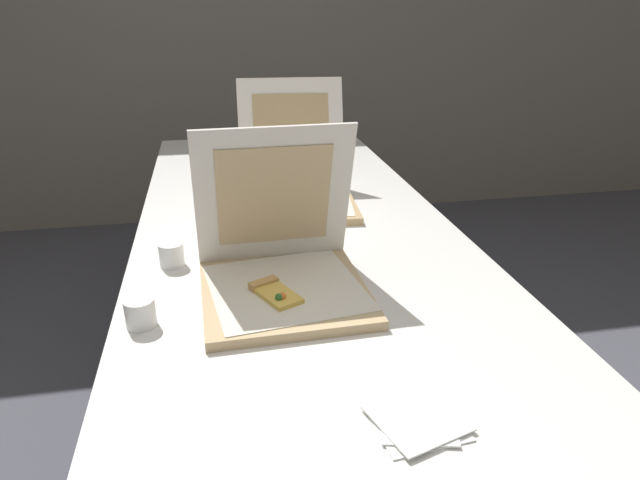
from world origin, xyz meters
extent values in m
cube|color=gray|center=(0.00, 2.90, 1.30)|extent=(10.00, 0.10, 2.60)
cube|color=silver|center=(0.00, 0.67, 0.74)|extent=(0.89, 2.44, 0.03)
cylinder|color=#38383D|center=(-0.37, 1.82, 0.36)|extent=(0.04, 0.04, 0.72)
cylinder|color=#38383D|center=(0.37, 1.82, 0.36)|extent=(0.04, 0.04, 0.72)
cube|color=tan|center=(-0.09, 0.33, 0.76)|extent=(0.36, 0.36, 0.02)
cube|color=silver|center=(-0.09, 0.33, 0.77)|extent=(0.35, 0.35, 0.00)
cube|color=silver|center=(-0.09, 0.45, 0.94)|extent=(0.35, 0.12, 0.34)
cube|color=tan|center=(-0.09, 0.44, 0.94)|extent=(0.25, 0.08, 0.24)
cube|color=#E5B74C|center=(-0.11, 0.29, 0.78)|extent=(0.10, 0.13, 0.01)
cube|color=tan|center=(-0.13, 0.34, 0.78)|extent=(0.07, 0.05, 0.02)
sphere|color=#2D6628|center=(-0.11, 0.26, 0.79)|extent=(0.02, 0.02, 0.02)
sphere|color=orange|center=(-0.10, 0.27, 0.79)|extent=(0.02, 0.02, 0.02)
cube|color=tan|center=(0.03, 0.89, 0.76)|extent=(0.38, 0.38, 0.02)
cube|color=silver|center=(0.04, 0.90, 0.77)|extent=(0.35, 0.35, 0.00)
cube|color=silver|center=(0.04, 1.12, 0.94)|extent=(0.36, 0.14, 0.33)
cube|color=tan|center=(0.04, 1.12, 0.94)|extent=(0.26, 0.10, 0.24)
cube|color=#E5B74C|center=(0.03, 0.89, 0.78)|extent=(0.10, 0.14, 0.01)
cube|color=tan|center=(0.05, 0.95, 0.78)|extent=(0.07, 0.05, 0.02)
sphere|color=#2D6628|center=(0.02, 0.87, 0.79)|extent=(0.02, 0.02, 0.02)
cylinder|color=white|center=(-0.25, 0.75, 0.78)|extent=(0.06, 0.06, 0.06)
cylinder|color=white|center=(-0.21, 1.08, 0.78)|extent=(0.06, 0.06, 0.06)
cylinder|color=white|center=(-0.38, 0.27, 0.78)|extent=(0.06, 0.06, 0.06)
cylinder|color=white|center=(-0.34, 0.54, 0.78)|extent=(0.06, 0.06, 0.06)
cube|color=white|center=(0.06, -0.10, 0.75)|extent=(0.15, 0.15, 0.00)
cube|color=white|center=(0.06, -0.10, 0.75)|extent=(0.14, 0.14, 0.00)
cube|color=white|center=(0.06, -0.10, 0.76)|extent=(0.16, 0.16, 0.00)
camera|label=1|loc=(-0.22, -0.75, 1.35)|focal=31.77mm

